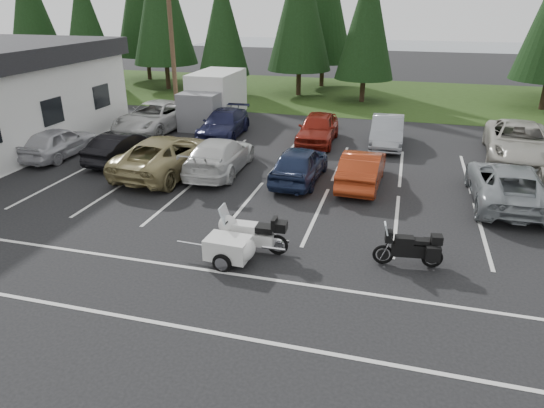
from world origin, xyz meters
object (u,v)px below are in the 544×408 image
at_px(car_near_0, 58,142).
at_px(car_far_3, 387,131).
at_px(car_near_4, 300,164).
at_px(car_near_5, 362,168).
at_px(utility_pole, 172,41).
at_px(car_near_1, 123,147).
at_px(car_near_2, 168,154).
at_px(car_far_1, 224,124).
at_px(car_far_0, 155,117).
at_px(car_far_2, 318,128).
at_px(car_near_3, 220,155).
at_px(car_far_4, 519,142).
at_px(box_truck, 211,99).
at_px(cargo_trailer, 228,250).
at_px(car_near_6, 507,184).
at_px(touring_motorcycle, 250,230).
at_px(adventure_motorcycle, 409,245).

bearing_deg(car_near_0, car_far_3, -157.08).
bearing_deg(car_near_4, car_near_5, -173.88).
relative_size(utility_pole, car_far_3, 2.02).
distance_m(car_near_1, car_near_5, 10.84).
xyz_separation_m(car_near_2, car_far_1, (0.24, 6.10, -0.09)).
height_order(car_near_4, car_far_0, car_far_0).
xyz_separation_m(car_near_5, car_far_2, (-2.82, 5.63, 0.06)).
distance_m(car_near_3, car_far_4, 13.78).
bearing_deg(car_far_1, car_near_1, -122.54).
bearing_deg(box_truck, cargo_trailer, -66.57).
distance_m(car_near_4, car_far_4, 10.70).
height_order(utility_pole, car_near_2, utility_pole).
xyz_separation_m(car_near_1, car_far_0, (-1.24, 5.42, 0.12)).
xyz_separation_m(car_near_1, car_far_1, (2.92, 5.24, 0.02)).
bearing_deg(car_far_3, car_near_2, -144.04).
distance_m(car_far_2, car_far_4, 9.45).
distance_m(utility_pole, car_near_6, 19.22).
relative_size(utility_pole, car_near_3, 1.78).
relative_size(box_truck, car_near_2, 0.97).
bearing_deg(car_near_3, car_far_0, -45.36).
bearing_deg(car_far_1, car_near_4, -49.59).
distance_m(box_truck, car_near_4, 11.03).
height_order(car_near_0, car_near_4, car_near_4).
distance_m(car_far_1, car_far_3, 8.59).
distance_m(car_far_0, touring_motorcycle, 15.37).
xyz_separation_m(car_near_3, cargo_trailer, (3.06, -7.33, -0.33)).
distance_m(car_near_1, cargo_trailer, 10.88).
bearing_deg(car_far_0, car_far_2, 4.59).
bearing_deg(car_near_6, adventure_motorcycle, 58.63).
distance_m(car_near_4, car_far_2, 5.82).
xyz_separation_m(car_near_2, car_near_5, (8.16, 0.64, -0.09)).
bearing_deg(box_truck, car_near_0, -118.56).
height_order(car_near_3, car_near_6, car_near_6).
xyz_separation_m(car_far_4, adventure_motorcycle, (-4.74, -11.51, -0.18)).
bearing_deg(adventure_motorcycle, car_near_2, 144.64).
distance_m(car_near_2, car_far_0, 7.40).
xyz_separation_m(car_near_2, touring_motorcycle, (5.55, -5.83, -0.10)).
height_order(car_near_5, cargo_trailer, car_near_5).
bearing_deg(car_far_3, car_near_1, -154.36).
xyz_separation_m(box_truck, car_near_5, (9.69, -8.15, -0.74)).
bearing_deg(touring_motorcycle, box_truck, 115.13).
relative_size(car_near_5, car_far_1, 0.88).
relative_size(car_far_1, car_far_4, 0.81).
bearing_deg(car_near_4, touring_motorcycle, 91.03).
xyz_separation_m(car_near_5, car_near_6, (5.26, -0.50, 0.03)).
bearing_deg(car_near_4, utility_pole, -38.50).
relative_size(car_near_1, car_near_2, 0.72).
relative_size(car_near_0, car_near_3, 0.83).
bearing_deg(car_near_3, car_near_6, 175.02).
height_order(box_truck, car_far_2, box_truck).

